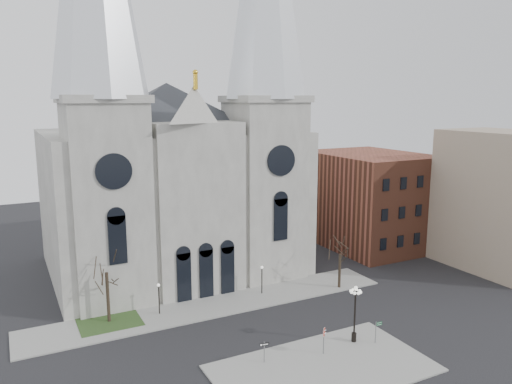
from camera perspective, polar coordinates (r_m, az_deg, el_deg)
name	(u,v)px	position (r m, az deg, el deg)	size (l,w,h in m)	color
ground	(263,351)	(46.46, 0.77, -17.68)	(160.00, 160.00, 0.00)	black
sidewalk_near	(323,368)	(44.09, 7.66, -19.34)	(18.00, 10.00, 0.14)	gray
sidewalk_far	(215,305)	(55.42, -4.71, -12.76)	(40.00, 6.00, 0.14)	gray
grass_patch	(109,322)	(53.51, -16.42, -14.04)	(6.00, 5.00, 0.18)	#2B451D
cathedral	(175,128)	(62.14, -9.20, 7.21)	(33.00, 26.66, 54.00)	gray
bg_building_brick	(369,199)	(77.63, 12.82, -0.82)	(14.00, 18.00, 14.00)	brown
bg_building_tan	(499,200)	(72.24, 25.98, -0.86)	(10.00, 14.00, 18.00)	tan
tree_left	(106,269)	(51.51, -16.74, -8.47)	(3.20, 3.20, 7.50)	black
tree_right	(340,252)	(59.29, 9.60, -6.76)	(3.20, 3.20, 6.00)	black
ped_lamp_left	(159,294)	(53.20, -11.05, -11.32)	(0.32, 0.32, 3.26)	black
ped_lamp_right	(262,275)	(57.37, 0.68, -9.46)	(0.32, 0.32, 3.26)	black
stop_sign	(324,335)	(45.30, 7.76, -15.87)	(0.83, 0.34, 2.46)	slate
globe_lamp	(355,307)	(47.12, 11.25, -12.75)	(1.22, 1.22, 5.34)	black
one_way_sign	(264,348)	(43.84, 0.95, -17.41)	(0.81, 0.17, 1.86)	slate
street_name_sign	(377,330)	(48.17, 13.61, -15.09)	(0.66, 0.11, 2.06)	slate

